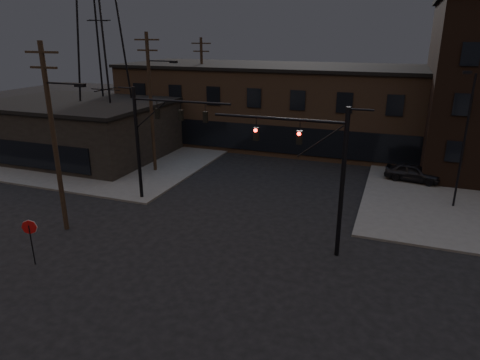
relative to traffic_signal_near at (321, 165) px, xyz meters
name	(u,v)px	position (x,y,z in m)	size (l,w,h in m)	color
ground	(191,274)	(-5.36, -4.50, -4.93)	(140.00, 140.00, 0.00)	black
sidewalk_nw	(104,140)	(-27.36, 17.50, -4.86)	(30.00, 30.00, 0.15)	#474744
building_row	(310,108)	(-5.36, 23.50, -0.93)	(40.00, 12.00, 8.00)	brown
building_left	(79,130)	(-25.36, 11.50, -2.43)	(16.00, 12.00, 5.00)	black
traffic_signal_near	(321,165)	(0.00, 0.00, 0.00)	(7.12, 0.24, 8.00)	black
traffic_signal_far	(153,132)	(-12.07, 3.50, 0.08)	(7.12, 0.24, 8.00)	black
stop_sign	(30,232)	(-13.36, -6.49, -3.09)	(0.72, 0.33, 2.48)	black
utility_pole_near	(54,135)	(-14.79, -2.50, 0.94)	(3.70, 0.28, 11.00)	black
utility_pole_mid	(151,101)	(-15.79, 9.50, 1.19)	(3.70, 0.28, 11.50)	black
utility_pole_far	(202,88)	(-16.86, 21.50, 0.85)	(2.20, 0.28, 11.00)	black
transmission_tower	(99,20)	(-23.36, 13.50, 7.57)	(7.00, 7.00, 25.00)	black
lot_light_a	(466,129)	(7.64, 9.50, 0.58)	(1.50, 0.28, 9.14)	black
parked_car_lot_a	(413,172)	(5.01, 14.15, -4.06)	(1.69, 4.21, 1.43)	black
car_crossing	(341,147)	(-1.52, 20.77, -4.16)	(1.63, 4.66, 1.54)	black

